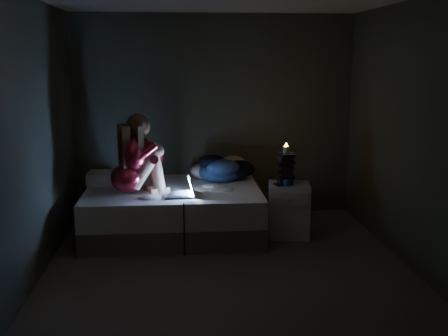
{
  "coord_description": "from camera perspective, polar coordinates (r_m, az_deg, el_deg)",
  "views": [
    {
      "loc": [
        -0.47,
        -5.11,
        2.06
      ],
      "look_at": [
        0.05,
        1.0,
        0.8
      ],
      "focal_mm": 43.56,
      "sensor_mm": 36.0,
      "label": 1
    }
  ],
  "objects": [
    {
      "name": "clothes_pile",
      "position": [
        6.69,
        -0.42,
        0.09
      ],
      "size": [
        0.64,
        0.55,
        0.34
      ],
      "primitive_type": null,
      "rotation": [
        0.0,
        0.0,
        -0.17
      ],
      "color": "navy",
      "rests_on": "bed"
    },
    {
      "name": "pillow",
      "position": [
        6.72,
        -12.03,
        -0.99
      ],
      "size": [
        0.49,
        0.35,
        0.14
      ],
      "primitive_type": "cube",
      "color": "white",
      "rests_on": "bed"
    },
    {
      "name": "phone",
      "position": [
        6.2,
        5.86,
        -1.81
      ],
      "size": [
        0.12,
        0.16,
        0.01
      ],
      "primitive_type": "cube",
      "rotation": [
        0.0,
        0.0,
        0.39
      ],
      "color": "black",
      "rests_on": "nightstand"
    },
    {
      "name": "candle",
      "position": [
        6.26,
        6.53,
        1.84
      ],
      "size": [
        0.07,
        0.07,
        0.08
      ],
      "primitive_type": "cylinder",
      "color": "beige",
      "rests_on": "book_stack"
    },
    {
      "name": "wall_front",
      "position": [
        3.32,
        3.37,
        -1.6
      ],
      "size": [
        3.6,
        0.02,
        2.6
      ],
      "primitive_type": "cube",
      "color": "#393F32",
      "rests_on": "ground"
    },
    {
      "name": "nightstand",
      "position": [
        6.37,
        6.8,
        -4.4
      ],
      "size": [
        0.52,
        0.48,
        0.62
      ],
      "primitive_type": "cube",
      "rotation": [
        0.0,
        0.0,
        -0.15
      ],
      "color": "silver",
      "rests_on": "ground"
    },
    {
      "name": "woman",
      "position": [
        6.04,
        -10.21,
        1.37
      ],
      "size": [
        0.65,
        0.53,
        0.9
      ],
      "primitive_type": null,
      "rotation": [
        0.0,
        0.0,
        0.33
      ],
      "color": "maroon",
      "rests_on": "bed"
    },
    {
      "name": "floor",
      "position": [
        5.53,
        0.36,
        -10.35
      ],
      "size": [
        3.6,
        3.8,
        0.02
      ],
      "primitive_type": "cube",
      "color": "#4B403B",
      "rests_on": "ground"
    },
    {
      "name": "wall_left",
      "position": [
        5.34,
        -19.38,
        2.78
      ],
      "size": [
        0.02,
        3.8,
        2.6
      ],
      "primitive_type": "cube",
      "color": "#393F32",
      "rests_on": "ground"
    },
    {
      "name": "blue_orb",
      "position": [
        6.16,
        6.81,
        -1.58
      ],
      "size": [
        0.08,
        0.08,
        0.08
      ],
      "primitive_type": "sphere",
      "color": "navy",
      "rests_on": "nightstand"
    },
    {
      "name": "book_stack",
      "position": [
        6.29,
        6.49,
        -0.07
      ],
      "size": [
        0.19,
        0.25,
        0.34
      ],
      "primitive_type": null,
      "color": "black",
      "rests_on": "nightstand"
    },
    {
      "name": "bed",
      "position": [
        6.46,
        -5.32,
        -4.46
      ],
      "size": [
        2.01,
        1.51,
        0.55
      ],
      "primitive_type": null,
      "color": "#B6B4B0",
      "rests_on": "ground"
    },
    {
      "name": "laptop",
      "position": [
        5.94,
        -4.77,
        -1.96
      ],
      "size": [
        0.35,
        0.26,
        0.23
      ],
      "primitive_type": null,
      "rotation": [
        0.0,
        0.0,
        0.08
      ],
      "color": "black",
      "rests_on": "bed"
    },
    {
      "name": "wall_right",
      "position": [
        5.65,
        19.03,
        3.25
      ],
      "size": [
        0.02,
        3.8,
        2.6
      ],
      "primitive_type": "cube",
      "color": "#393F32",
      "rests_on": "ground"
    },
    {
      "name": "wall_back",
      "position": [
        7.08,
        -1.03,
        5.44
      ],
      "size": [
        3.6,
        0.02,
        2.6
      ],
      "primitive_type": "cube",
      "color": "#393F32",
      "rests_on": "ground"
    }
  ]
}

